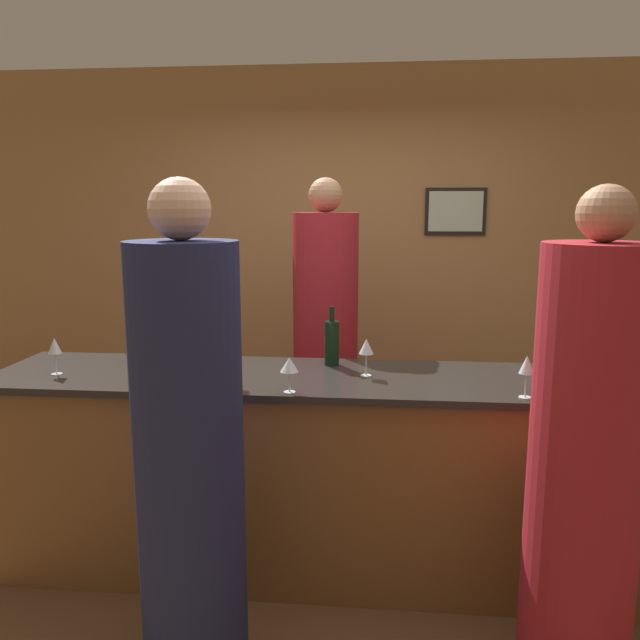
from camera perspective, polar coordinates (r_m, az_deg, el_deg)
The scene contains 12 objects.
ground_plane at distance 3.37m, azimuth 0.34°, elevation -21.61°, with size 14.00×14.00×0.00m, color brown.
back_wall at distance 4.77m, azimuth 2.47°, elevation 5.71°, with size 8.00×0.08×2.80m.
bar_counter at distance 3.14m, azimuth 0.35°, elevation -13.85°, with size 3.19×0.69×0.99m.
bartender at distance 3.85m, azimuth 0.50°, elevation -2.90°, with size 0.40×0.40×1.95m.
guest_0 at distance 2.45m, azimuth 23.07°, elevation -12.77°, with size 0.40×0.40×1.86m.
guest_1 at distance 2.39m, azimuth -11.84°, elevation -12.43°, with size 0.40×0.40×1.89m.
wine_bottle_0 at distance 3.14m, azimuth 1.09°, elevation -2.03°, with size 0.07×0.07×0.30m.
wine_glass_0 at distance 2.94m, azimuth 4.26°, elevation -2.53°, with size 0.07×0.07×0.18m.
wine_glass_1 at distance 2.78m, azimuth -7.89°, elevation -3.76°, with size 0.06×0.06×0.16m.
wine_glass_2 at distance 2.68m, azimuth -2.82°, elevation -4.20°, with size 0.08×0.08×0.16m.
wine_glass_3 at distance 2.73m, azimuth 18.38°, elevation -4.03°, with size 0.06×0.06×0.18m.
wine_glass_4 at distance 3.21m, azimuth -23.09°, elevation -2.31°, with size 0.06×0.06×0.18m.
Camera 1 is at (0.26, -2.85, 1.79)m, focal length 35.00 mm.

